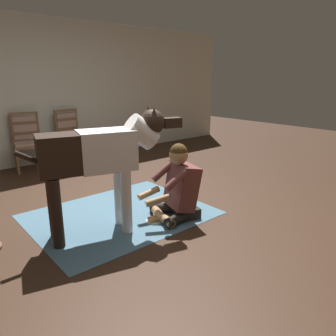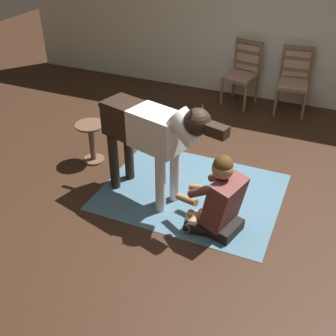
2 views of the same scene
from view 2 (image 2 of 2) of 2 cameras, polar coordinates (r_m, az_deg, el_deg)
The scene contains 9 objects.
ground_plane at distance 4.66m, azimuth 6.04°, elevation -4.90°, with size 15.72×15.72×0.00m, color #372216.
back_wall at distance 6.94m, azimuth 15.35°, elevation 19.03°, with size 9.08×0.10×2.60m, color silver.
area_rug at distance 4.83m, azimuth 3.22°, elevation -3.21°, with size 1.99×1.58×0.01m, color slate.
dining_chair_left_of_pair at distance 6.92m, azimuth 10.26°, elevation 13.02°, with size 0.54×0.54×0.98m.
dining_chair_right_of_pair at distance 6.80m, azimuth 16.83°, elevation 11.78°, with size 0.50×0.51×0.98m.
person_sitting_on_floor at distance 4.13m, azimuth 7.04°, elevation -4.44°, with size 0.72×0.58×0.87m.
large_dog at distance 4.29m, azimuth -2.17°, elevation 4.91°, with size 1.61×0.60×1.28m.
hot_dog_on_plate at distance 4.45m, azimuth 3.71°, elevation -6.47°, with size 0.21×0.21×0.06m.
round_side_table at distance 5.32m, azimuth -10.37°, elevation 3.85°, with size 0.37×0.37×0.52m.
Camera 2 is at (1.00, -3.55, 2.85)m, focal length 44.74 mm.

